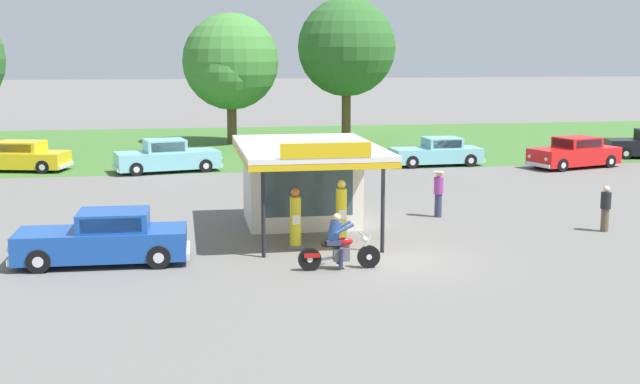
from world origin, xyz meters
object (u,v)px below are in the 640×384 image
(motorcycle_with_rider, at_px, (338,246))
(parked_car_back_row_far_right, at_px, (167,157))
(parked_car_second_row_spare, at_px, (316,156))
(parked_car_back_row_left, at_px, (18,157))
(gas_pump_offside, at_px, (341,216))
(parked_car_back_row_far_left, at_px, (437,153))
(bystander_admiring_sedan, at_px, (605,208))
(gas_pump_nearside, at_px, (295,221))
(bystander_strolling_foreground, at_px, (438,192))
(parked_car_back_row_centre, at_px, (575,154))
(featured_classic_sedan, at_px, (104,240))

(motorcycle_with_rider, distance_m, parked_car_back_row_far_right, 20.20)
(parked_car_second_row_spare, height_order, parked_car_back_row_left, parked_car_second_row_spare)
(gas_pump_offside, xyz_separation_m, parked_car_back_row_far_left, (8.40, 16.93, -0.29))
(motorcycle_with_rider, relative_size, bystander_admiring_sedan, 1.50)
(gas_pump_nearside, bearing_deg, parked_car_second_row_spare, 78.57)
(parked_car_back_row_far_left, bearing_deg, gas_pump_nearside, -120.11)
(parked_car_back_row_far_right, bearing_deg, parked_car_second_row_spare, -3.78)
(parked_car_back_row_left, bearing_deg, bystander_strolling_foreground, -40.50)
(parked_car_back_row_far_right, height_order, parked_car_back_row_centre, parked_car_back_row_far_right)
(gas_pump_nearside, xyz_separation_m, bystander_admiring_sedan, (10.49, 0.64, -0.04))
(parked_car_back_row_centre, distance_m, parked_car_second_row_spare, 13.29)
(parked_car_back_row_left, bearing_deg, parked_car_back_row_centre, -7.16)
(gas_pump_nearside, xyz_separation_m, parked_car_back_row_far_left, (9.82, 16.93, -0.19))
(featured_classic_sedan, height_order, bystander_strolling_foreground, bystander_strolling_foreground)
(featured_classic_sedan, bearing_deg, parked_car_second_row_spare, 62.83)
(gas_pump_offside, height_order, featured_classic_sedan, gas_pump_offside)
(bystander_strolling_foreground, bearing_deg, parked_car_back_row_far_left, 72.69)
(gas_pump_offside, height_order, parked_car_back_row_left, gas_pump_offside)
(parked_car_second_row_spare, distance_m, parked_car_back_row_left, 14.86)
(gas_pump_offside, bearing_deg, bystander_strolling_foreground, 42.01)
(parked_car_back_row_left, relative_size, bystander_admiring_sedan, 3.43)
(motorcycle_with_rider, height_order, bystander_strolling_foreground, bystander_strolling_foreground)
(featured_classic_sedan, xyz_separation_m, parked_car_back_row_left, (-5.79, 19.43, 0.00))
(parked_car_back_row_far_right, relative_size, parked_car_back_row_centre, 1.04)
(parked_car_back_row_far_left, height_order, bystander_strolling_foreground, bystander_strolling_foreground)
(gas_pump_nearside, height_order, parked_car_second_row_spare, gas_pump_nearside)
(featured_classic_sedan, bearing_deg, parked_car_back_row_far_left, 49.16)
(parked_car_second_row_spare, xyz_separation_m, parked_car_back_row_left, (-14.71, 2.05, -0.01))
(parked_car_second_row_spare, xyz_separation_m, bystander_strolling_foreground, (2.42, -12.58, 0.20))
(motorcycle_with_rider, bearing_deg, gas_pump_offside, 77.12)
(parked_car_second_row_spare, bearing_deg, parked_car_back_row_centre, -6.28)
(parked_car_second_row_spare, height_order, bystander_strolling_foreground, bystander_strolling_foreground)
(gas_pump_offside, relative_size, parked_car_back_row_left, 0.39)
(motorcycle_with_rider, distance_m, featured_classic_sedan, 6.64)
(motorcycle_with_rider, xyz_separation_m, parked_car_back_row_far_left, (9.00, 19.56, 0.01))
(gas_pump_offside, bearing_deg, gas_pump_nearside, -179.99)
(featured_classic_sedan, bearing_deg, bystander_admiring_sedan, 5.43)
(featured_classic_sedan, height_order, parked_car_second_row_spare, parked_car_second_row_spare)
(parked_car_second_row_spare, bearing_deg, featured_classic_sedan, -117.17)
(gas_pump_offside, bearing_deg, motorcycle_with_rider, -102.88)
(gas_pump_offside, relative_size, featured_classic_sedan, 0.42)
(parked_car_back_row_centre, distance_m, bystander_admiring_sedan, 15.61)
(gas_pump_nearside, relative_size, parked_car_second_row_spare, 0.35)
(parked_car_back_row_centre, relative_size, bystander_strolling_foreground, 3.09)
(parked_car_back_row_far_right, bearing_deg, bystander_admiring_sedan, -48.32)
(gas_pump_nearside, xyz_separation_m, parked_car_back_row_centre, (16.55, 15.03, -0.13))
(parked_car_back_row_centre, xyz_separation_m, parked_car_second_row_spare, (-13.21, 1.45, -0.01))
(gas_pump_offside, xyz_separation_m, bystander_admiring_sedan, (9.07, 0.64, -0.15))
(gas_pump_offside, height_order, parked_car_second_row_spare, gas_pump_offside)
(motorcycle_with_rider, height_order, parked_car_back_row_centre, motorcycle_with_rider)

